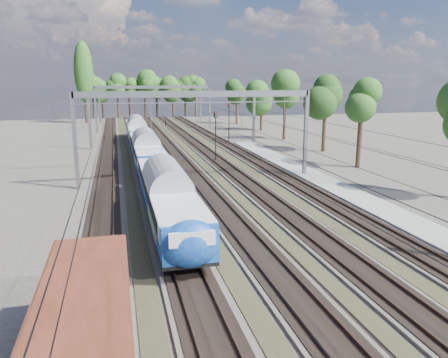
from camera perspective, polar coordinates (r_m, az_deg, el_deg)
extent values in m
cube|color=#47423A|center=(58.02, -14.94, 2.48)|extent=(3.00, 130.00, 0.15)
cube|color=black|center=(58.00, -14.94, 2.57)|extent=(2.50, 130.00, 0.06)
cube|color=#473326|center=(58.00, -15.66, 2.63)|extent=(0.08, 130.00, 0.14)
cube|color=#473326|center=(57.97, -14.24, 2.71)|extent=(0.08, 130.00, 0.14)
cube|color=#47423A|center=(58.09, -10.50, 2.71)|extent=(3.00, 130.00, 0.15)
cube|color=black|center=(58.08, -10.50, 2.80)|extent=(2.50, 130.00, 0.06)
cube|color=#473326|center=(58.02, -11.22, 2.87)|extent=(0.08, 130.00, 0.14)
cube|color=#473326|center=(58.10, -9.80, 2.94)|extent=(0.08, 130.00, 0.14)
cube|color=#47423A|center=(58.52, -6.09, 2.93)|extent=(3.00, 130.00, 0.15)
cube|color=black|center=(58.50, -6.10, 3.02)|extent=(2.50, 130.00, 0.06)
cube|color=#473326|center=(58.39, -6.80, 3.08)|extent=(0.08, 130.00, 0.14)
cube|color=#473326|center=(58.58, -5.40, 3.15)|extent=(0.08, 130.00, 0.14)
cube|color=#47423A|center=(59.28, -1.78, 3.12)|extent=(3.00, 130.00, 0.15)
cube|color=black|center=(59.26, -1.78, 3.21)|extent=(2.50, 130.00, 0.06)
cube|color=#473326|center=(59.10, -2.46, 3.28)|extent=(0.08, 130.00, 0.14)
cube|color=#473326|center=(59.40, -1.10, 3.33)|extent=(0.08, 130.00, 0.14)
cube|color=#47423A|center=(60.37, 2.41, 3.29)|extent=(3.00, 130.00, 0.15)
cube|color=black|center=(60.35, 2.41, 3.38)|extent=(2.50, 130.00, 0.06)
cube|color=#473326|center=(60.14, 1.75, 3.45)|extent=(0.08, 130.00, 0.14)
cube|color=#473326|center=(60.54, 3.07, 3.50)|extent=(0.08, 130.00, 0.14)
cube|color=#2F2E1E|center=(58.02, -12.71, 2.55)|extent=(1.10, 130.00, 0.05)
cube|color=#2F2E1E|center=(58.27, -8.29, 2.77)|extent=(1.10, 130.00, 0.05)
cube|color=#2F2E1E|center=(58.86, -3.92, 2.98)|extent=(1.10, 130.00, 0.05)
cube|color=#2F2E1E|center=(59.79, 0.33, 3.16)|extent=(1.10, 130.00, 0.05)
cube|color=gray|center=(38.98, 17.09, -2.43)|extent=(3.00, 70.00, 0.30)
cube|color=slate|center=(42.67, -18.89, 4.69)|extent=(0.35, 0.35, 9.00)
cube|color=slate|center=(46.65, 10.62, 5.78)|extent=(0.35, 0.35, 9.00)
cube|color=slate|center=(42.88, -3.55, 11.01)|extent=(23.00, 0.35, 0.60)
cube|color=slate|center=(90.40, -16.44, 8.75)|extent=(0.35, 0.35, 9.00)
cube|color=slate|center=(92.34, -1.86, 9.33)|extent=(0.35, 0.35, 9.00)
cube|color=slate|center=(90.49, -9.17, 11.77)|extent=(23.00, 0.35, 0.60)
cube|color=slate|center=(67.50, -17.17, 7.31)|extent=(0.35, 0.35, 8.50)
cube|color=slate|center=(112.36, -16.00, 9.33)|extent=(0.35, 0.35, 8.50)
cube|color=slate|center=(70.75, 3.92, 8.07)|extent=(0.35, 0.35, 8.50)
cube|color=slate|center=(114.34, -3.05, 9.85)|extent=(0.35, 0.35, 8.50)
cylinder|color=black|center=(57.34, -15.25, 7.82)|extent=(0.03, 130.00, 0.03)
cylinder|color=black|center=(57.27, -15.31, 8.92)|extent=(0.03, 130.00, 0.03)
cylinder|color=black|center=(57.42, -10.72, 8.05)|extent=(0.03, 130.00, 0.03)
cylinder|color=black|center=(57.34, -10.76, 9.14)|extent=(0.03, 130.00, 0.03)
cylinder|color=black|center=(57.85, -6.22, 8.23)|extent=(0.03, 130.00, 0.03)
cylinder|color=black|center=(57.77, -6.25, 9.32)|extent=(0.03, 130.00, 0.03)
cylinder|color=black|center=(58.62, -1.81, 8.35)|extent=(0.03, 130.00, 0.03)
cylinder|color=black|center=(58.54, -1.82, 9.43)|extent=(0.03, 130.00, 0.03)
cylinder|color=black|center=(59.72, 2.46, 8.43)|extent=(0.03, 130.00, 0.03)
cylinder|color=black|center=(59.65, 2.47, 9.48)|extent=(0.03, 130.00, 0.03)
cylinder|color=black|center=(123.38, -16.67, 9.28)|extent=(0.56, 0.56, 7.33)
sphere|color=#1A3312|center=(123.21, -16.85, 12.00)|extent=(4.29, 4.29, 4.29)
cylinder|color=black|center=(124.87, -15.22, 9.21)|extent=(0.56, 0.56, 6.50)
sphere|color=#1A3312|center=(124.70, -15.37, 11.59)|extent=(4.82, 4.82, 4.82)
cylinder|color=black|center=(124.88, -13.25, 9.24)|extent=(0.56, 0.56, 6.16)
sphere|color=#1A3312|center=(124.71, -13.37, 11.49)|extent=(3.92, 3.92, 3.92)
cylinder|color=black|center=(125.05, -12.10, 9.19)|extent=(0.56, 0.56, 5.68)
sphere|color=#1A3312|center=(124.87, -12.19, 11.27)|extent=(4.49, 4.49, 4.49)
cylinder|color=black|center=(123.35, -10.56, 9.49)|extent=(0.56, 0.56, 6.87)
sphere|color=#1A3312|center=(123.18, -10.67, 12.04)|extent=(4.33, 4.33, 4.33)
cylinder|color=black|center=(126.29, -8.77, 9.38)|extent=(0.56, 0.56, 5.81)
sphere|color=#1A3312|center=(126.12, -8.84, 11.49)|extent=(4.17, 4.17, 4.17)
cylinder|color=black|center=(124.99, -7.10, 9.47)|extent=(0.56, 0.56, 6.13)
sphere|color=#1A3312|center=(124.81, -7.16, 11.72)|extent=(4.74, 4.74, 4.74)
cylinder|color=black|center=(124.06, -5.21, 9.68)|extent=(0.56, 0.56, 6.95)
sphere|color=#1A3312|center=(123.90, -5.26, 12.25)|extent=(4.58, 4.58, 4.58)
cylinder|color=black|center=(126.53, -3.49, 9.52)|extent=(0.56, 0.56, 5.85)
sphere|color=#1A3312|center=(126.35, -3.51, 11.64)|extent=(4.15, 4.15, 4.15)
cylinder|color=black|center=(53.45, 18.51, 4.18)|extent=(0.56, 0.56, 5.25)
sphere|color=#1A3312|center=(53.04, 18.83, 8.67)|extent=(4.67, 4.67, 4.67)
cylinder|color=black|center=(64.69, 11.26, 6.55)|extent=(0.56, 0.56, 6.56)
sphere|color=#1A3312|center=(64.36, 11.47, 11.20)|extent=(4.63, 4.63, 4.63)
cylinder|color=black|center=(76.85, 7.19, 7.64)|extent=(0.56, 0.56, 6.57)
sphere|color=#1A3312|center=(76.57, 7.30, 11.56)|extent=(4.23, 4.23, 4.23)
cylinder|color=black|center=(91.89, 4.70, 8.15)|extent=(0.56, 0.56, 5.40)
sphere|color=#1A3312|center=(91.65, 4.75, 10.85)|extent=(4.23, 4.23, 4.23)
cylinder|color=black|center=(104.11, 1.85, 9.05)|extent=(0.56, 0.56, 6.59)
sphere|color=#1A3312|center=(103.90, 1.87, 11.95)|extent=(4.88, 4.88, 4.88)
cylinder|color=black|center=(110.38, -17.74, 11.12)|extent=(0.70, 0.70, 16.00)
ellipsoid|color=#1D4416|center=(110.38, -17.88, 13.19)|extent=(4.40, 4.40, 14.08)
cube|color=black|center=(24.90, -5.47, -9.53)|extent=(2.03, 3.05, 0.81)
cube|color=black|center=(38.38, -8.63, -1.61)|extent=(2.03, 3.05, 0.81)
cube|color=#102497|center=(31.14, -7.47, -2.05)|extent=(2.85, 20.34, 1.93)
cube|color=silver|center=(31.01, -7.50, -1.14)|extent=(2.93, 19.53, 0.97)
cube|color=black|center=(31.20, -4.81, -0.99)|extent=(0.04, 17.29, 0.71)
cube|color=gold|center=(27.01, -6.35, -5.45)|extent=(2.95, 5.70, 0.71)
cylinder|color=gray|center=(30.91, -7.52, -0.31)|extent=(2.89, 20.34, 2.89)
cube|color=black|center=(44.89, -9.44, 0.46)|extent=(2.03, 3.05, 0.81)
cube|color=black|center=(58.86, -10.57, 3.32)|extent=(2.03, 3.05, 0.81)
cube|color=#102497|center=(51.60, -10.15, 3.74)|extent=(2.85, 20.34, 1.93)
cube|color=silver|center=(51.52, -10.17, 4.30)|extent=(2.93, 19.53, 0.97)
cube|color=black|center=(51.64, -8.53, 4.38)|extent=(0.04, 17.29, 0.71)
cube|color=gold|center=(47.28, -9.75, 2.32)|extent=(2.95, 5.70, 0.71)
cylinder|color=gray|center=(51.46, -10.19, 4.81)|extent=(2.89, 20.34, 2.89)
cube|color=black|center=(65.47, -10.93, 4.24)|extent=(2.03, 3.05, 0.81)
cube|color=black|center=(79.58, -11.51, 5.69)|extent=(2.03, 3.05, 0.81)
cube|color=#102497|center=(72.33, -11.30, 6.23)|extent=(2.85, 20.34, 1.93)
cube|color=silver|center=(72.28, -11.32, 6.63)|extent=(2.93, 19.53, 0.97)
cube|color=black|center=(72.36, -10.15, 6.69)|extent=(0.04, 17.29, 0.71)
cube|color=gold|center=(67.95, -11.10, 5.40)|extent=(2.95, 5.70, 0.71)
cylinder|color=gray|center=(72.24, -11.34, 6.99)|extent=(2.89, 20.34, 2.89)
ellipsoid|color=#102497|center=(21.70, -4.42, -8.47)|extent=(2.89, 1.59, 2.46)
cube|color=black|center=(18.45, -16.69, -18.79)|extent=(1.95, 2.54, 0.68)
cube|color=#471E12|center=(12.76, -18.57, -17.88)|extent=(2.83, 13.66, 0.12)
imported|color=black|center=(99.55, -7.63, 7.33)|extent=(0.52, 0.66, 1.59)
cylinder|color=black|center=(54.82, -1.09, 5.14)|extent=(0.15, 0.15, 5.46)
cube|color=black|center=(54.50, -1.11, 8.39)|extent=(0.44, 0.36, 0.76)
sphere|color=red|center=(54.34, -1.08, 8.61)|extent=(0.17, 0.17, 0.17)
sphere|color=#0C9919|center=(54.37, -1.07, 8.21)|extent=(0.17, 0.17, 0.17)
cylinder|color=black|center=(71.97, 0.65, 7.01)|extent=(0.16, 0.16, 5.59)
cube|color=black|center=(71.72, 0.66, 9.55)|extent=(0.44, 0.33, 0.78)
sphere|color=red|center=(71.57, 0.69, 9.72)|extent=(0.18, 0.18, 0.18)
sphere|color=#0C9919|center=(71.59, 0.69, 9.41)|extent=(0.18, 0.18, 0.18)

